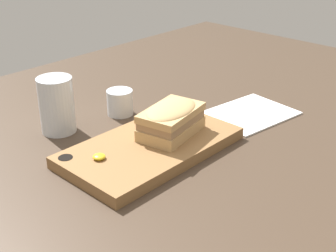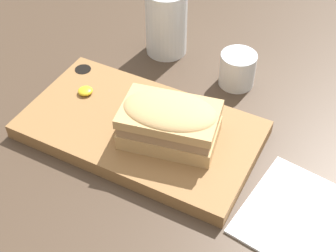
# 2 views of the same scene
# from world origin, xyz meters

# --- Properties ---
(dining_table) EXTENTS (1.95, 1.23, 0.02)m
(dining_table) POSITION_xyz_m (0.00, 0.00, 0.01)
(dining_table) COLOR #423326
(dining_table) RESTS_ON ground
(serving_board) EXTENTS (0.36, 0.20, 0.02)m
(serving_board) POSITION_xyz_m (-0.00, -0.03, 0.03)
(serving_board) COLOR olive
(serving_board) RESTS_ON dining_table
(sandwich) EXTENTS (0.15, 0.11, 0.07)m
(sandwich) POSITION_xyz_m (0.05, -0.03, 0.08)
(sandwich) COLOR tan
(sandwich) RESTS_ON serving_board
(mustard_dollop) EXTENTS (0.02, 0.02, 0.01)m
(mustard_dollop) POSITION_xyz_m (-0.12, -0.01, 0.05)
(mustard_dollop) COLOR gold
(mustard_dollop) RESTS_ON serving_board
(water_glass) EXTENTS (0.08, 0.08, 0.12)m
(water_glass) POSITION_xyz_m (-0.07, 0.19, 0.07)
(water_glass) COLOR silver
(water_glass) RESTS_ON dining_table
(wine_glass) EXTENTS (0.06, 0.06, 0.06)m
(wine_glass) POSITION_xyz_m (0.08, 0.16, 0.05)
(wine_glass) COLOR silver
(wine_glass) RESTS_ON dining_table
(napkin) EXTENTS (0.22, 0.18, 0.00)m
(napkin) POSITION_xyz_m (0.29, -0.07, 0.02)
(napkin) COLOR white
(napkin) RESTS_ON dining_table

